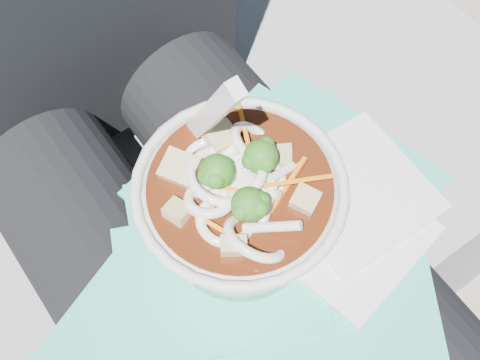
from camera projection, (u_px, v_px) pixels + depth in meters
stone_ledge at (175, 273)px, 0.98m from camera, size 1.00×0.51×0.46m
lap at (231, 279)px, 0.66m from camera, size 0.32×0.48×0.15m
person_body at (178, 201)px, 0.67m from camera, size 0.34×0.94×1.01m
plastic_bag at (254, 247)px, 0.58m from camera, size 0.43×0.35×0.01m
napkins at (350, 214)px, 0.59m from camera, size 0.16×0.16×0.01m
udon_bowl at (240, 206)px, 0.53m from camera, size 0.17×0.17×0.21m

